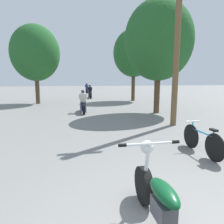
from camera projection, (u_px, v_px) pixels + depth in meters
The scene contains 9 objects.
utility_pole at pixel (177, 39), 7.89m from camera, with size 1.10×0.24×6.81m.
roadside_tree_right_near at pixel (159, 41), 10.94m from camera, with size 3.81×3.43×6.21m.
roadside_tree_right_far at pixel (134, 53), 17.61m from camera, with size 3.63×3.26×6.30m.
roadside_tree_left at pixel (35, 53), 15.39m from camera, with size 3.72×3.34×6.07m.
motorcycle_foreground at pixel (162, 203), 2.45m from camera, with size 0.89×1.94×1.04m.
motorcycle_rider_lead at pixel (83, 104), 11.59m from camera, with size 0.50×1.99×1.33m.
motorcycle_rider_mid at pixel (90, 93), 20.65m from camera, with size 0.50×2.09×1.38m.
motorcycle_rider_far at pixel (87, 89), 28.43m from camera, with size 0.50×2.10×1.43m.
bicycle_parked at pixel (202, 140), 5.10m from camera, with size 0.44×1.64×0.78m.
Camera 1 is at (-1.22, -1.66, 1.90)m, focal length 32.00 mm.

